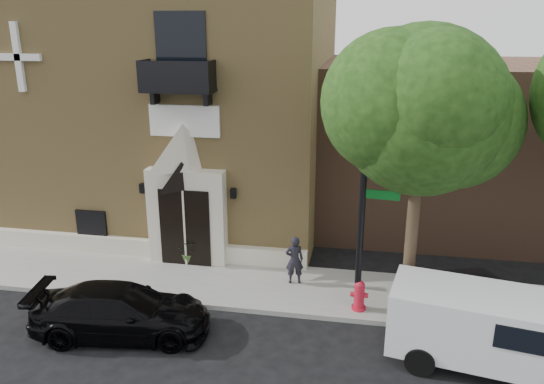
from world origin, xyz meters
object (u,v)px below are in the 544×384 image
at_px(street_sign, 363,196).
at_px(dumpster, 459,299).
at_px(black_sedan, 121,311).
at_px(cargo_van, 499,330).
at_px(pedestrian_near, 294,260).
at_px(fire_hydrant, 359,295).

xyz_separation_m(street_sign, dumpster, (2.68, -0.15, -2.71)).
relative_size(black_sedan, cargo_van, 0.95).
xyz_separation_m(dumpster, pedestrian_near, (-4.65, 1.37, 0.13)).
relative_size(black_sedan, dumpster, 2.13).
height_order(black_sedan, dumpster, dumpster).
bearing_deg(street_sign, cargo_van, -25.20).
distance_m(black_sedan, dumpster, 8.98).
xyz_separation_m(cargo_van, dumpster, (-0.61, 1.82, -0.27)).
height_order(black_sedan, fire_hydrant, black_sedan).
distance_m(street_sign, dumpster, 3.81).
relative_size(fire_hydrant, pedestrian_near, 0.58).
bearing_deg(fire_hydrant, pedestrian_near, 147.84).
height_order(street_sign, dumpster, street_sign).
bearing_deg(black_sedan, cargo_van, -97.04).
relative_size(cargo_van, street_sign, 0.74).
xyz_separation_m(black_sedan, pedestrian_near, (4.10, 3.39, 0.25)).
distance_m(black_sedan, fire_hydrant, 6.47).
height_order(fire_hydrant, pedestrian_near, pedestrian_near).
bearing_deg(street_sign, dumpster, 2.53).
distance_m(cargo_van, street_sign, 4.54).
bearing_deg(dumpster, street_sign, 157.16).
xyz_separation_m(street_sign, fire_hydrant, (0.04, -0.05, -2.91)).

